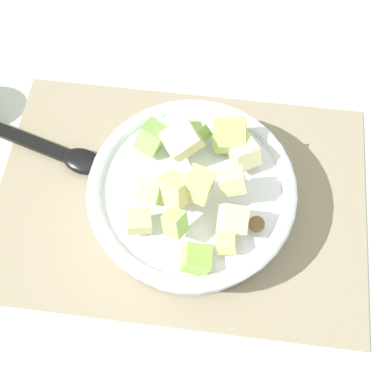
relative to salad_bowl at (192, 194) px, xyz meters
name	(u,v)px	position (x,y,z in m)	size (l,w,h in m)	color
ground_plane	(181,199)	(0.02, -0.01, -0.04)	(2.40, 2.40, 0.00)	silver
placemat	(180,198)	(0.02, -0.01, -0.04)	(0.47, 0.32, 0.01)	gray
salad_bowl	(192,194)	(0.00, 0.00, 0.00)	(0.25, 0.25, 0.12)	white
serving_spoon	(49,148)	(0.20, -0.06, -0.03)	(0.24, 0.09, 0.01)	black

